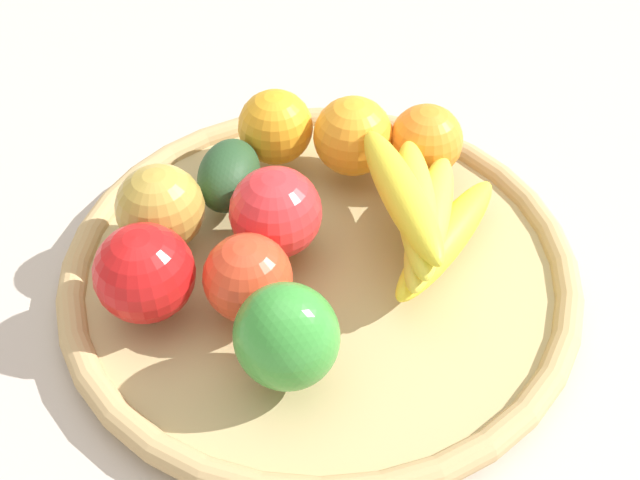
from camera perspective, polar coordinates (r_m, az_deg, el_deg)
ground_plane at (r=0.70m, az=0.00°, el=-2.92°), size 2.40×2.40×0.00m
basket at (r=0.69m, az=0.00°, el=-2.10°), size 0.45×0.45×0.03m
apple_1 at (r=0.66m, az=-3.22°, el=1.99°), size 0.10×0.10×0.08m
banana_bunch at (r=0.66m, az=7.48°, el=1.85°), size 0.17×0.14×0.08m
avocado at (r=0.72m, az=-6.57°, el=4.65°), size 0.08×0.06×0.05m
orange_2 at (r=0.75m, az=-3.22°, el=8.13°), size 0.08×0.08×0.07m
bell_pepper at (r=0.56m, az=-2.48°, el=-6.98°), size 0.08×0.08×0.09m
apple_2 at (r=0.62m, az=-12.52°, el=-2.35°), size 0.08×0.08×0.08m
orange_0 at (r=0.74m, az=2.39°, el=7.50°), size 0.09×0.09×0.07m
orange_1 at (r=0.75m, az=7.64°, el=7.10°), size 0.07×0.07×0.07m
apple_0 at (r=0.62m, az=-5.23°, el=-2.73°), size 0.10×0.10×0.07m
apple_3 at (r=0.68m, az=-11.43°, el=2.27°), size 0.10×0.10×0.08m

